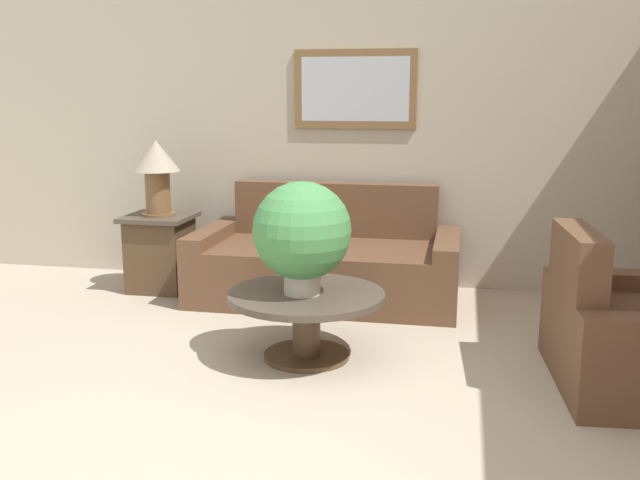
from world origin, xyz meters
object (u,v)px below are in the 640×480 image
(couch_main, at_px, (327,264))
(table_lamp, at_px, (157,167))
(coffee_table, at_px, (306,310))
(potted_plant_on_table, at_px, (302,233))
(side_table, at_px, (161,252))

(couch_main, height_order, table_lamp, table_lamp)
(couch_main, distance_m, table_lamp, 1.57)
(coffee_table, height_order, potted_plant_on_table, potted_plant_on_table)
(couch_main, height_order, potted_plant_on_table, potted_plant_on_table)
(potted_plant_on_table, bearing_deg, side_table, 138.34)
(couch_main, bearing_deg, table_lamp, -179.68)
(couch_main, height_order, coffee_table, couch_main)
(coffee_table, height_order, table_lamp, table_lamp)
(potted_plant_on_table, bearing_deg, couch_main, 94.63)
(coffee_table, height_order, side_table, side_table)
(couch_main, distance_m, potted_plant_on_table, 1.43)
(table_lamp, bearing_deg, couch_main, 0.32)
(side_table, distance_m, potted_plant_on_table, 2.05)
(coffee_table, bearing_deg, side_table, 139.44)
(side_table, height_order, table_lamp, table_lamp)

